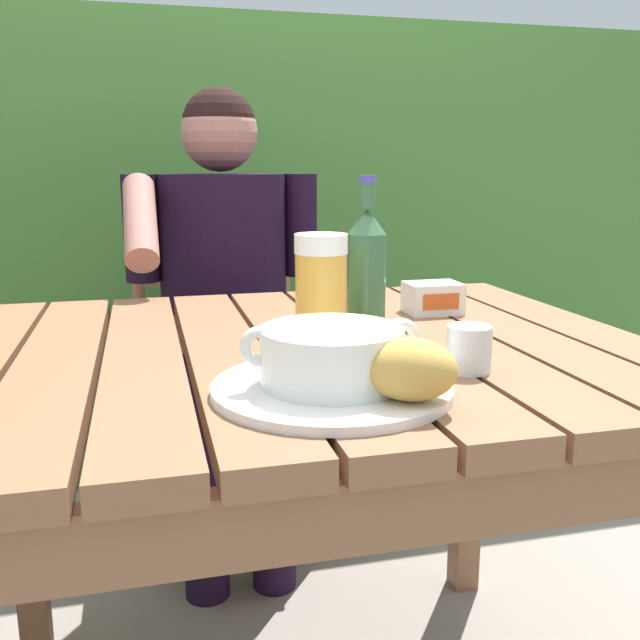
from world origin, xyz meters
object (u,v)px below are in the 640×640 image
at_px(beer_glass, 321,291).
at_px(beer_bottle, 366,268).
at_px(water_glass_small, 469,349).
at_px(bread_roll, 410,369).
at_px(butter_tub, 433,298).
at_px(person_eating, 225,296).
at_px(soup_bowl, 332,354).
at_px(table_knife, 428,358).
at_px(chair_near_diner, 221,375).
at_px(serving_plate, 332,388).

height_order(beer_glass, beer_bottle, beer_bottle).
bearing_deg(water_glass_small, beer_bottle, 104.33).
relative_size(bread_roll, beer_bottle, 0.51).
bearing_deg(butter_tub, water_glass_small, -106.01).
bearing_deg(person_eating, beer_bottle, -75.91).
bearing_deg(soup_bowl, person_eating, 91.39).
height_order(beer_glass, table_knife, beer_glass).
height_order(person_eating, table_knife, person_eating).
height_order(chair_near_diner, water_glass_small, chair_near_diner).
bearing_deg(beer_glass, serving_plate, -101.04).
xyz_separation_m(soup_bowl, water_glass_small, (0.21, 0.04, -0.02)).
xyz_separation_m(bread_roll, table_knife, (0.10, 0.19, -0.04)).
distance_m(chair_near_diner, beer_glass, 1.00).
bearing_deg(bread_roll, butter_tub, 64.04).
bearing_deg(table_knife, person_eating, 102.97).
bearing_deg(beer_glass, soup_bowl, -101.04).
xyz_separation_m(chair_near_diner, water_glass_small, (0.23, -1.10, 0.35)).
distance_m(person_eating, water_glass_small, 0.94).
distance_m(chair_near_diner, soup_bowl, 1.20).
bearing_deg(chair_near_diner, water_glass_small, -78.43).
relative_size(chair_near_diner, table_knife, 5.68).
relative_size(soup_bowl, bread_roll, 1.71).
bearing_deg(beer_bottle, butter_tub, 34.05).
bearing_deg(table_knife, beer_glass, 136.36).
xyz_separation_m(water_glass_small, table_knife, (-0.03, 0.06, -0.03)).
bearing_deg(beer_bottle, water_glass_small, -75.67).
height_order(serving_plate, beer_glass, beer_glass).
distance_m(water_glass_small, butter_tub, 0.39).
xyz_separation_m(beer_glass, water_glass_small, (0.16, -0.18, -0.06)).
bearing_deg(beer_glass, beer_bottle, 37.00).
relative_size(beer_bottle, table_knife, 1.61).
xyz_separation_m(serving_plate, water_glass_small, (0.21, 0.04, 0.03)).
bearing_deg(table_knife, soup_bowl, -148.73).
bearing_deg(water_glass_small, person_eating, 104.16).
height_order(soup_bowl, butter_tub, soup_bowl).
height_order(soup_bowl, water_glass_small, soup_bowl).
xyz_separation_m(person_eating, serving_plate, (0.02, -0.95, 0.05)).
bearing_deg(chair_near_diner, beer_glass, -86.01).
relative_size(soup_bowl, beer_bottle, 0.87).
relative_size(beer_glass, table_knife, 1.08).
distance_m(soup_bowl, beer_bottle, 0.33).
bearing_deg(beer_glass, water_glass_small, -48.48).
height_order(person_eating, bread_roll, person_eating).
bearing_deg(chair_near_diner, table_knife, -79.57).
distance_m(bread_roll, beer_bottle, 0.39).
relative_size(soup_bowl, water_glass_small, 3.58).
xyz_separation_m(soup_bowl, beer_bottle, (0.14, 0.30, 0.06)).
relative_size(beer_glass, water_glass_small, 2.75).
height_order(serving_plate, beer_bottle, beer_bottle).
distance_m(serving_plate, beer_glass, 0.24).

